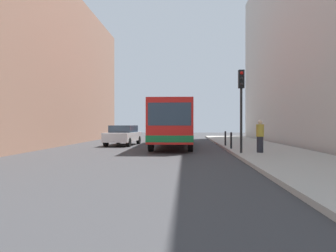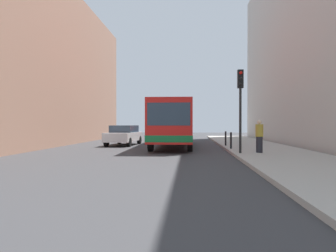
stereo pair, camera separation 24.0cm
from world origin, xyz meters
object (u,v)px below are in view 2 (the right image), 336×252
car_beside_bus (124,135)px  bollard_mid (226,138)px  traffic_light (240,95)px  car_behind_bus (176,132)px  bus (173,122)px  bollard_near (231,140)px  pedestrian_near_signal (259,136)px

car_beside_bus → bollard_mid: 7.56m
traffic_light → car_beside_bus: bearing=135.7°
traffic_light → bollard_mid: size_ratio=4.32×
car_behind_bus → bollard_mid: 12.59m
bus → car_beside_bus: size_ratio=2.44×
bus → car_behind_bus: size_ratio=2.47×
bus → traffic_light: bearing=119.8°
bollard_near → bollard_mid: bearing=90.0°
bollard_near → car_beside_bus: bearing=147.9°
bus → car_behind_bus: bearing=-88.8°
car_beside_bus → traffic_light: size_ratio=1.10×
car_beside_bus → bollard_near: bearing=152.0°
bus → traffic_light: size_ratio=2.69×
bollard_near → bollard_mid: (0.00, 2.59, 0.00)m
car_beside_bus → traffic_light: 10.56m
car_beside_bus → bollard_near: size_ratio=4.76×
traffic_light → bollard_mid: bearing=91.1°
bollard_mid → bus: bearing=164.3°
car_beside_bus → car_behind_bus: 10.54m
bollard_near → traffic_light: bearing=-87.8°
car_behind_bus → bollard_near: (3.88, -14.56, -0.16)m
car_beside_bus → bollard_near: (7.29, -4.58, -0.16)m
traffic_light → pedestrian_near_signal: traffic_light is taller
traffic_light → pedestrian_near_signal: 2.29m
car_beside_bus → car_behind_bus: (3.41, 9.98, 0.00)m
bus → car_behind_bus: 11.02m
traffic_light → bollard_near: 3.55m
traffic_light → bollard_mid: traffic_light is taller
car_behind_bus → pedestrian_near_signal: 17.62m
bus → bollard_near: (3.55, -3.58, -1.10)m
car_behind_bus → bollard_mid: (3.88, -11.97, -0.16)m
bus → bollard_mid: bearing=163.7°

